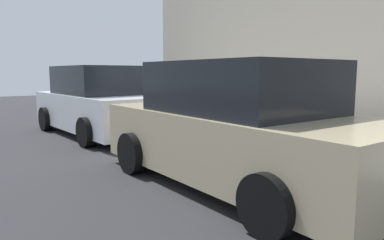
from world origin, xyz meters
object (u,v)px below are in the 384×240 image
at_px(suitcase_silver_4, 253,123).
at_px(suitcase_maroon_3, 272,127).
at_px(suitcase_black_2, 295,131).
at_px(suitcase_olive_7, 205,115).
at_px(bollard_post, 142,105).
at_px(suitcase_navy_5, 237,123).
at_px(parked_car_white_1, 99,103).
at_px(suitcase_maroon_10, 173,109).
at_px(suitcase_red_8, 191,112).
at_px(suitcase_red_1, 317,136).
at_px(suitcase_teal_6, 220,121).
at_px(parked_car_beige_0, 240,128).
at_px(suitcase_black_9, 180,113).
at_px(fire_hydrant, 156,105).
at_px(suitcase_olive_0, 342,137).

bearing_deg(suitcase_silver_4, suitcase_maroon_3, 178.71).
bearing_deg(suitcase_black_2, suitcase_olive_7, -0.05).
bearing_deg(bollard_post, suitcase_navy_5, -176.92).
xyz_separation_m(suitcase_navy_5, parked_car_white_1, (2.80, 2.14, 0.37)).
bearing_deg(suitcase_silver_4, suitcase_maroon_10, 0.06).
bearing_deg(parked_car_white_1, suitcase_red_8, -119.75).
relative_size(suitcase_red_1, suitcase_teal_6, 1.15).
bearing_deg(suitcase_maroon_3, suitcase_teal_6, 0.05).
relative_size(suitcase_maroon_3, parked_car_beige_0, 0.20).
bearing_deg(suitcase_navy_5, suitcase_teal_6, 2.41).
distance_m(suitcase_black_2, suitcase_maroon_3, 0.60).
relative_size(suitcase_maroon_3, bollard_post, 1.09).
distance_m(suitcase_black_9, bollard_post, 2.02).
xyz_separation_m(suitcase_black_2, bollard_post, (5.80, 0.17, 0.10)).
distance_m(suitcase_red_1, suitcase_navy_5, 2.21).
distance_m(suitcase_black_9, parked_car_white_1, 2.15).
xyz_separation_m(suitcase_maroon_3, suitcase_black_9, (3.18, 0.11, 0.01)).
bearing_deg(parked_car_beige_0, suitcase_maroon_3, -58.45).
xyz_separation_m(suitcase_silver_4, parked_car_beige_0, (-1.85, 2.13, 0.31)).
bearing_deg(suitcase_maroon_3, fire_hydrant, 0.62).
distance_m(suitcase_navy_5, parked_car_white_1, 3.55).
bearing_deg(suitcase_maroon_10, fire_hydrant, 3.68).
relative_size(suitcase_olive_0, parked_car_white_1, 0.21).
bearing_deg(suitcase_red_8, suitcase_red_1, 179.76).
height_order(suitcase_red_1, suitcase_black_9, suitcase_black_9).
relative_size(suitcase_olive_0, suitcase_maroon_10, 0.92).
relative_size(suitcase_red_1, suitcase_maroon_10, 0.84).
bearing_deg(fire_hydrant, suitcase_navy_5, -178.83).
xyz_separation_m(suitcase_teal_6, parked_car_white_1, (2.24, 2.12, 0.39)).
distance_m(suitcase_olive_7, suitcase_black_9, 1.00).
relative_size(suitcase_maroon_10, bollard_post, 1.28).
bearing_deg(bollard_post, suitcase_red_1, -179.06).
bearing_deg(parked_car_white_1, fire_hydrant, -70.15).
xyz_separation_m(suitcase_red_8, parked_car_beige_0, (-4.01, 2.04, 0.27)).
bearing_deg(suitcase_teal_6, parked_car_white_1, 43.41).
distance_m(suitcase_red_8, suitcase_maroon_10, 1.00).
bearing_deg(suitcase_red_1, suitcase_black_2, -6.78).
relative_size(suitcase_navy_5, fire_hydrant, 0.95).
bearing_deg(suitcase_maroon_10, suitcase_olive_7, 178.56).
distance_m(suitcase_teal_6, parked_car_white_1, 3.11).
bearing_deg(suitcase_maroon_3, suitcase_red_1, 175.17).
height_order(suitcase_red_8, fire_hydrant, fire_hydrant).
bearing_deg(bollard_post, suitcase_teal_6, -176.82).
bearing_deg(suitcase_black_9, parked_car_white_1, 71.13).
height_order(suitcase_maroon_3, fire_hydrant, suitcase_maroon_3).
height_order(suitcase_teal_6, suitcase_red_8, suitcase_red_8).
bearing_deg(suitcase_teal_6, bollard_post, 3.18).
distance_m(suitcase_olive_0, suitcase_black_2, 1.01).
bearing_deg(suitcase_red_8, suitcase_black_2, -179.17).
relative_size(suitcase_maroon_3, suitcase_teal_6, 1.16).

